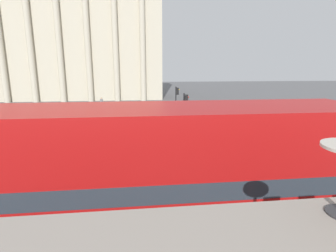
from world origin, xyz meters
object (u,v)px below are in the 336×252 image
Objects in this scene: traffic_light_near at (55,135)px; traffic_light_mid at (185,109)px; pedestrian_grey at (102,103)px; traffic_light_far at (177,98)px; car_black at (152,117)px; pedestrian_red at (105,111)px; pedestrian_black at (193,117)px; car_navy at (218,119)px; plaza_building_left at (67,24)px; pedestrian_blue at (265,124)px; double_decker_bus at (156,179)px.

traffic_light_near is 1.00× the size of traffic_light_mid.
traffic_light_far is at bearing -32.61° from pedestrian_grey.
pedestrian_red reaches higher than car_black.
pedestrian_black is 1.01× the size of pedestrian_red.
car_navy is at bearing 44.59° from traffic_light_near.
plaza_building_left is 9.32× the size of traffic_light_mid.
traffic_light_near is at bearing 168.13° from pedestrian_red.
pedestrian_black is at bearing -41.18° from pedestrian_grey.
plaza_building_left is 7.66× the size of car_navy.
pedestrian_black is 1.10× the size of pedestrian_grey.
plaza_building_left is at bearing 124.28° from traffic_light_far.
car_navy is 11.01m from pedestrian_red.
traffic_light_far is at bearing 144.25° from pedestrian_blue.
double_decker_bus is 45.19m from plaza_building_left.
traffic_light_mid is at bearing 10.43° from car_black.
car_navy is at bearing 66.82° from double_decker_bus.
traffic_light_mid is at bearing -164.94° from pedestrian_blue.
plaza_building_left is 29.46m from traffic_light_far.
traffic_light_mid is 0.82× the size of car_navy.
traffic_light_near is 13.33m from pedestrian_black.
pedestrian_black is (-2.44, -0.65, 0.34)m from car_navy.
double_decker_bus is 20.18m from pedestrian_red.
double_decker_bus is at bearing -110.71° from pedestrian_blue.
pedestrian_black is at bearing 49.50° from car_black.
pedestrian_red is at bearing -159.44° from car_navy.
traffic_light_mid reaches higher than car_navy.
double_decker_bus is 12.66m from traffic_light_mid.
pedestrian_blue is (21.27, -30.19, -11.52)m from plaza_building_left.
car_black is at bearing -123.66° from pedestrian_red.
pedestrian_grey is 20.59m from pedestrian_blue.
pedestrian_blue is at bearing 52.69° from pedestrian_black.
traffic_light_mid reaches higher than pedestrian_black.
pedestrian_blue reaches higher than car_black.
double_decker_bus reaches higher than car_black.
pedestrian_red is (0.49, 14.17, -1.25)m from traffic_light_near.
plaza_building_left is at bearing 164.37° from car_navy.
car_black is at bearing 162.34° from pedestrian_blue.
plaza_building_left reaches higher than traffic_light_mid.
double_decker_bus is 5.97× the size of pedestrian_blue.
double_decker_bus is 6.17× the size of pedestrian_red.
traffic_light_far is (3.47, 19.54, -0.14)m from double_decker_bus.
traffic_light_mid is 1.93× the size of pedestrian_black.
traffic_light_mid is at bearing -21.60° from pedestrian_black.
pedestrian_grey is at bearing 176.00° from car_navy.
pedestrian_black reaches higher than car_navy.
car_black is 6.08m from car_navy.
double_decker_bus is 2.60× the size of car_black.
traffic_light_far reaches higher than car_navy.
pedestrian_red is at bearing 177.97° from traffic_light_far.
traffic_light_mid reaches higher than pedestrian_blue.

